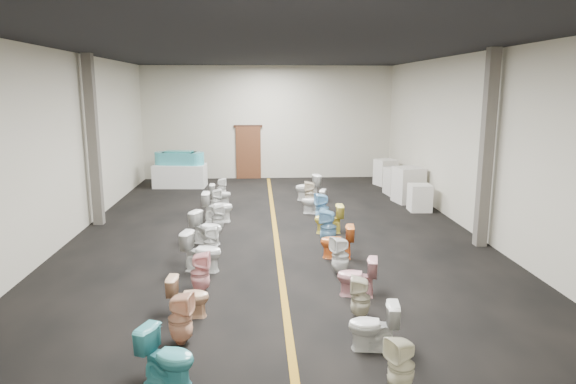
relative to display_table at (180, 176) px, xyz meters
name	(u,v)px	position (x,y,z in m)	size (l,w,h in m)	color
floor	(275,231)	(3.32, -6.26, -0.42)	(16.00, 16.00, 0.00)	black
ceiling	(274,51)	(3.32, -6.26, 4.08)	(16.00, 16.00, 0.00)	black
wall_back	(268,123)	(3.32, 1.74, 1.83)	(10.00, 10.00, 0.00)	beige
wall_front	(304,233)	(3.32, -14.26, 1.83)	(10.00, 10.00, 0.00)	beige
wall_left	(70,145)	(-1.68, -6.26, 1.83)	(16.00, 16.00, 0.00)	beige
wall_right	(470,143)	(8.32, -6.26, 1.83)	(16.00, 16.00, 0.00)	beige
aisle_stripe	(275,231)	(3.32, -6.26, -0.42)	(0.12, 15.60, 0.01)	#956715
back_door	(248,153)	(2.52, 1.68, 0.63)	(1.00, 0.10, 2.10)	#562D19
door_frame	(248,126)	(2.52, 1.69, 1.70)	(1.15, 0.08, 0.10)	#331C11
column_left	(93,141)	(-1.43, -5.26, 1.83)	(0.25, 0.25, 4.50)	#59544C
column_right	(487,150)	(8.07, -7.76, 1.83)	(0.25, 0.25, 4.50)	#59544C
display_table	(180,176)	(0.00, 0.00, 0.00)	(1.89, 0.95, 0.84)	white
bathtub	(179,158)	(0.00, 0.00, 0.65)	(1.84, 0.87, 0.55)	#3DA6B2
appliance_crate_a	(420,198)	(7.72, -4.30, -0.02)	(0.62, 0.62, 0.80)	silver
appliance_crate_b	(408,185)	(7.72, -3.10, 0.15)	(0.83, 0.83, 1.14)	beige
appliance_crate_c	(398,181)	(7.72, -1.85, 0.04)	(0.81, 0.81, 0.92)	beige
appliance_crate_d	(385,172)	(7.72, -0.11, 0.07)	(0.68, 0.68, 0.98)	silver
toilet_left_0	(167,357)	(1.74, -13.14, -0.05)	(0.41, 0.72, 0.73)	teal
toilet_left_1	(181,319)	(1.76, -12.12, -0.04)	(0.34, 0.35, 0.77)	#E5A987
toilet_left_2	(189,296)	(1.75, -11.21, -0.08)	(0.38, 0.66, 0.67)	tan
toilet_left_3	(200,273)	(1.83, -10.24, -0.04)	(0.34, 0.35, 0.76)	#E9A2A5
toilet_left_4	(202,251)	(1.75, -9.10, -0.01)	(0.45, 0.79, 0.81)	silver
toilet_left_5	(211,242)	(1.85, -8.25, -0.07)	(0.31, 0.32, 0.69)	white
toilet_left_6	(207,228)	(1.67, -7.24, -0.03)	(0.43, 0.76, 0.77)	white
toilet_left_7	(218,218)	(1.84, -6.18, -0.07)	(0.31, 0.32, 0.70)	silver
toilet_left_8	(218,207)	(1.77, -5.21, 0.00)	(0.47, 0.82, 0.83)	white
toilet_left_9	(216,201)	(1.66, -4.23, -0.06)	(0.33, 0.34, 0.73)	silver
toilet_left_10	(220,194)	(1.70, -3.10, -0.09)	(0.37, 0.65, 0.67)	white
toilet_left_11	(221,188)	(1.67, -2.16, -0.07)	(0.31, 0.32, 0.69)	white
toilet_right_0	(401,365)	(4.58, -13.51, -0.06)	(0.32, 0.33, 0.72)	beige
toilet_right_1	(373,326)	(4.48, -12.45, -0.07)	(0.40, 0.69, 0.71)	silver
toilet_right_2	(361,298)	(4.50, -11.46, -0.07)	(0.31, 0.32, 0.70)	beige
toilet_right_3	(357,277)	(4.61, -10.55, -0.06)	(0.40, 0.70, 0.71)	#D19196
toilet_right_4	(340,256)	(4.49, -9.45, -0.04)	(0.34, 0.35, 0.76)	white
toilet_right_5	(337,242)	(4.58, -8.47, -0.05)	(0.41, 0.72, 0.73)	orange
toilet_right_6	(328,227)	(4.52, -7.52, 0.01)	(0.38, 0.39, 0.85)	#6EA6CC
toilet_right_7	(329,219)	(4.67, -6.53, -0.05)	(0.41, 0.72, 0.74)	#F0DB52
toilet_right_8	(322,208)	(4.63, -5.54, 0.00)	(0.37, 0.38, 0.83)	#7EBEED
toilet_right_9	(313,201)	(4.51, -4.43, -0.06)	(0.41, 0.72, 0.73)	silver
toilet_right_10	(310,194)	(4.51, -3.47, -0.03)	(0.35, 0.36, 0.79)	beige
toilet_right_11	(308,187)	(4.53, -2.55, -0.01)	(0.46, 0.81, 0.83)	white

